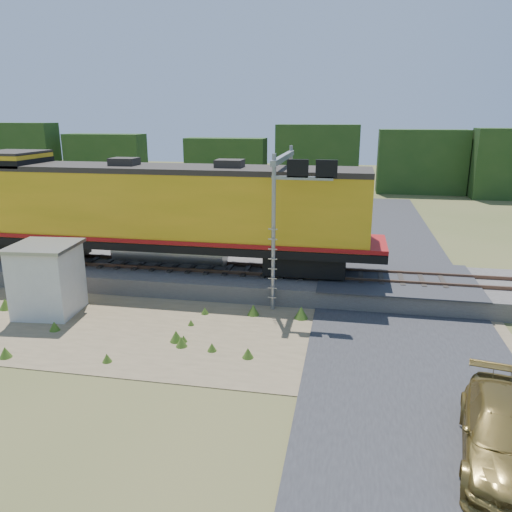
% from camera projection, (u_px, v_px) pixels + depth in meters
% --- Properties ---
extents(ground, '(140.00, 140.00, 0.00)m').
position_uv_depth(ground, '(215.00, 338.00, 18.65)').
color(ground, '#475123').
rests_on(ground, ground).
extents(ballast, '(70.00, 5.00, 0.80)m').
position_uv_depth(ballast, '(247.00, 278.00, 24.21)').
color(ballast, slate).
rests_on(ballast, ground).
extents(rails, '(70.00, 1.54, 0.16)m').
position_uv_depth(rails, '(247.00, 269.00, 24.08)').
color(rails, brown).
rests_on(rails, ballast).
extents(dirt_shoulder, '(26.00, 8.00, 0.03)m').
position_uv_depth(dirt_shoulder, '(168.00, 328.00, 19.47)').
color(dirt_shoulder, '#8C7754').
rests_on(dirt_shoulder, ground).
extents(road, '(7.00, 66.00, 0.86)m').
position_uv_depth(road, '(406.00, 342.00, 18.07)').
color(road, '#38383A').
rests_on(road, ground).
extents(tree_line_north, '(130.00, 3.00, 6.50)m').
position_uv_depth(tree_line_north, '(307.00, 163.00, 53.74)').
color(tree_line_north, '#1F3C16').
rests_on(tree_line_north, ground).
extents(weed_clumps, '(15.00, 6.20, 0.56)m').
position_uv_depth(weed_clumps, '(128.00, 329.00, 19.37)').
color(weed_clumps, '#40621C').
rests_on(weed_clumps, ground).
extents(locomotive, '(20.70, 3.16, 5.34)m').
position_uv_depth(locomotive, '(162.00, 210.00, 24.09)').
color(locomotive, black).
rests_on(locomotive, rails).
extents(shed, '(2.73, 2.73, 2.98)m').
position_uv_depth(shed, '(47.00, 279.00, 20.58)').
color(shed, silver).
rests_on(shed, ground).
extents(signal_gantry, '(2.61, 6.20, 6.57)m').
position_uv_depth(signal_gantry, '(289.00, 187.00, 21.99)').
color(signal_gantry, gray).
rests_on(signal_gantry, ground).
extents(car, '(2.91, 5.24, 1.44)m').
position_uv_depth(car, '(506.00, 435.00, 11.80)').
color(car, olive).
rests_on(car, ground).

